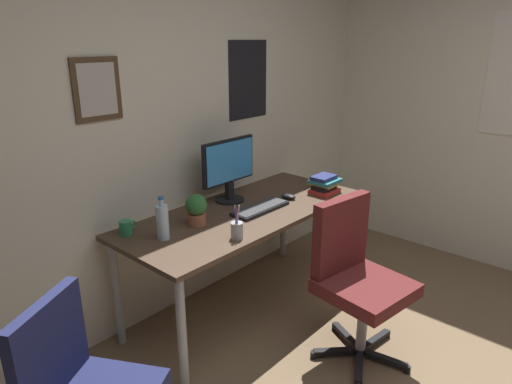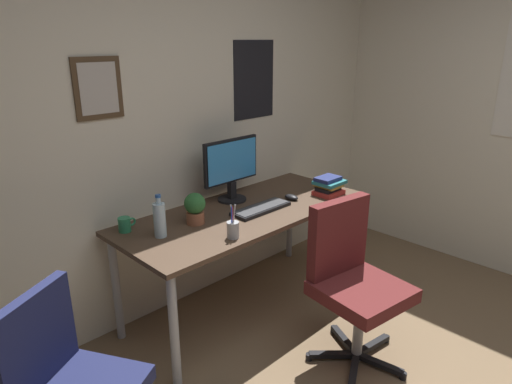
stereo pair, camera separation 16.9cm
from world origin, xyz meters
TOP-DOWN VIEW (x-y plane):
  - wall_back at (0.00, 2.15)m, footprint 4.40×0.10m
  - desk at (0.29, 1.70)m, footprint 1.74×0.73m
  - office_chair at (0.37, 0.91)m, footprint 0.57×0.57m
  - monitor at (0.35, 1.91)m, footprint 0.46×0.20m
  - keyboard at (0.36, 1.63)m, footprint 0.43×0.15m
  - computer_mouse at (0.66, 1.62)m, footprint 0.06×0.11m
  - water_bottle at (-0.35, 1.74)m, footprint 0.07×0.07m
  - coffee_mug_near at (-0.45, 1.95)m, footprint 0.11×0.07m
  - potted_plant at (-0.09, 1.76)m, footprint 0.13×0.13m
  - pen_cup at (-0.06, 1.44)m, footprint 0.07×0.07m
  - book_stack_left at (0.94, 1.51)m, footprint 0.22×0.17m

SIDE VIEW (x-z plane):
  - office_chair at x=0.37m, z-range 0.05..1.00m
  - desk at x=0.29m, z-range 0.29..1.03m
  - keyboard at x=0.36m, z-range 0.73..0.76m
  - computer_mouse at x=0.66m, z-range 0.73..0.77m
  - coffee_mug_near at x=-0.45m, z-range 0.73..0.82m
  - pen_cup at x=-0.06m, z-range 0.69..0.89m
  - book_stack_left at x=0.94m, z-range 0.73..0.86m
  - potted_plant at x=-0.09m, z-range 0.74..0.93m
  - water_bottle at x=-0.35m, z-range 0.71..0.96m
  - monitor at x=0.35m, z-range 0.75..1.19m
  - wall_back at x=0.00m, z-range 0.00..2.60m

